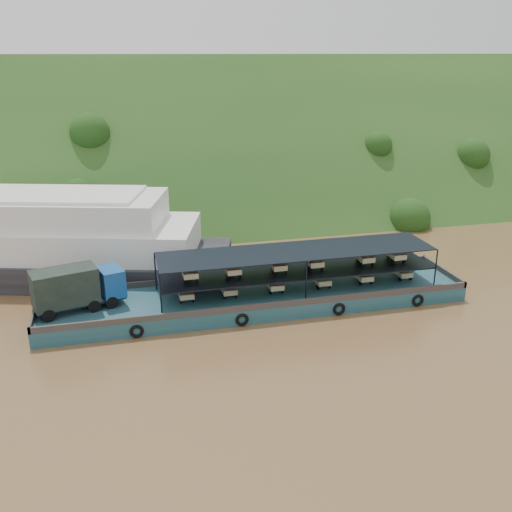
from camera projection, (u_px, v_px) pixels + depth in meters
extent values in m
plane|color=brown|center=(287.00, 301.00, 48.63)|extent=(160.00, 160.00, 0.00)
cube|color=#1A3A15|center=(214.00, 201.00, 81.51)|extent=(140.00, 39.60, 39.60)
cube|color=#16454D|center=(256.00, 299.00, 47.61)|extent=(35.00, 7.00, 1.20)
cube|color=#592D19|center=(247.00, 275.00, 50.43)|extent=(35.00, 0.20, 0.50)
cube|color=#592D19|center=(267.00, 306.00, 44.22)|extent=(35.00, 0.20, 0.50)
cube|color=#592D19|center=(443.00, 271.00, 51.31)|extent=(0.20, 7.00, 0.50)
cube|color=#592D19|center=(35.00, 311.00, 43.34)|extent=(0.20, 7.00, 0.50)
torus|color=black|center=(137.00, 331.00, 42.10)|extent=(1.06, 0.26, 1.06)
torus|color=black|center=(242.00, 320.00, 43.93)|extent=(1.06, 0.26, 1.06)
torus|color=black|center=(339.00, 309.00, 45.76)|extent=(1.06, 0.26, 1.06)
torus|color=black|center=(418.00, 300.00, 47.36)|extent=(1.06, 0.26, 1.06)
cylinder|color=black|center=(48.00, 315.00, 42.04)|extent=(1.05, 0.60, 0.99)
cylinder|color=black|center=(43.00, 305.00, 43.73)|extent=(1.05, 0.60, 0.99)
cylinder|color=black|center=(94.00, 306.00, 43.62)|extent=(1.05, 0.60, 0.99)
cylinder|color=black|center=(87.00, 296.00, 45.31)|extent=(1.05, 0.60, 0.99)
cylinder|color=black|center=(112.00, 302.00, 44.27)|extent=(1.05, 0.60, 0.99)
cylinder|color=black|center=(104.00, 293.00, 45.96)|extent=(1.05, 0.60, 0.99)
cube|color=black|center=(80.00, 301.00, 44.04)|extent=(7.06, 3.94, 0.20)
cube|color=navy|center=(111.00, 282.00, 44.87)|extent=(2.27, 2.74, 2.18)
cube|color=black|center=(121.00, 275.00, 45.13)|extent=(0.60, 1.92, 0.89)
cube|color=black|center=(65.00, 287.00, 43.09)|extent=(5.22, 3.59, 2.77)
cube|color=black|center=(297.00, 270.00, 47.65)|extent=(23.00, 5.00, 0.12)
cube|color=black|center=(297.00, 251.00, 47.10)|extent=(23.00, 5.00, 0.08)
cylinder|color=black|center=(161.00, 295.00, 42.74)|extent=(0.12, 0.12, 3.30)
cylinder|color=black|center=(155.00, 271.00, 47.31)|extent=(0.12, 0.12, 3.30)
cylinder|color=black|center=(306.00, 281.00, 45.37)|extent=(0.12, 0.12, 3.30)
cylinder|color=black|center=(288.00, 260.00, 49.94)|extent=(0.12, 0.12, 3.30)
cylinder|color=black|center=(436.00, 268.00, 48.00)|extent=(0.12, 0.12, 3.30)
cylinder|color=black|center=(407.00, 249.00, 52.57)|extent=(0.12, 0.12, 3.30)
cylinder|color=black|center=(184.00, 291.00, 46.94)|extent=(0.12, 0.52, 0.52)
cylinder|color=black|center=(181.00, 300.00, 45.18)|extent=(0.14, 0.52, 0.52)
cylinder|color=black|center=(193.00, 299.00, 45.41)|extent=(0.14, 0.52, 0.52)
cube|color=#CAB48E|center=(186.00, 294.00, 45.50)|extent=(1.15, 1.50, 0.44)
cube|color=#B4170C|center=(184.00, 287.00, 46.49)|extent=(0.55, 0.80, 0.80)
cube|color=#B4170C|center=(184.00, 282.00, 46.14)|extent=(0.50, 0.10, 0.10)
cylinder|color=black|center=(226.00, 287.00, 47.74)|extent=(0.12, 0.52, 0.52)
cylinder|color=black|center=(224.00, 296.00, 45.98)|extent=(0.14, 0.52, 0.52)
cylinder|color=black|center=(236.00, 295.00, 46.21)|extent=(0.14, 0.52, 0.52)
cube|color=#C2AB89|center=(229.00, 290.00, 46.30)|extent=(1.15, 1.50, 0.44)
cube|color=red|center=(226.00, 283.00, 47.29)|extent=(0.55, 0.80, 0.80)
cube|color=red|center=(227.00, 278.00, 46.94)|extent=(0.50, 0.10, 0.10)
cylinder|color=black|center=(271.00, 283.00, 48.64)|extent=(0.12, 0.52, 0.52)
cylinder|color=black|center=(271.00, 291.00, 46.88)|extent=(0.14, 0.52, 0.52)
cylinder|color=black|center=(282.00, 290.00, 47.11)|extent=(0.14, 0.52, 0.52)
cube|color=beige|center=(275.00, 285.00, 47.20)|extent=(1.15, 1.50, 0.44)
cube|color=red|center=(272.00, 278.00, 48.19)|extent=(0.55, 0.80, 0.80)
cube|color=red|center=(272.00, 274.00, 47.84)|extent=(0.50, 0.10, 0.10)
cylinder|color=black|center=(316.00, 278.00, 49.58)|extent=(0.12, 0.52, 0.52)
cylinder|color=black|center=(318.00, 287.00, 47.82)|extent=(0.14, 0.52, 0.52)
cylinder|color=black|center=(329.00, 285.00, 48.05)|extent=(0.14, 0.52, 0.52)
cube|color=#C6C18C|center=(322.00, 281.00, 48.14)|extent=(1.15, 1.50, 0.44)
cube|color=red|center=(318.00, 274.00, 49.13)|extent=(0.55, 0.80, 0.80)
cube|color=red|center=(319.00, 269.00, 48.78)|extent=(0.50, 0.10, 0.10)
cylinder|color=black|center=(357.00, 274.00, 50.46)|extent=(0.12, 0.52, 0.52)
cylinder|color=black|center=(360.00, 282.00, 48.70)|extent=(0.14, 0.52, 0.52)
cylinder|color=black|center=(371.00, 281.00, 48.93)|extent=(0.14, 0.52, 0.52)
cube|color=beige|center=(364.00, 277.00, 49.02)|extent=(1.15, 1.50, 0.44)
cube|color=red|center=(359.00, 270.00, 50.01)|extent=(0.55, 0.80, 0.80)
cube|color=red|center=(360.00, 265.00, 49.66)|extent=(0.50, 0.10, 0.10)
cylinder|color=black|center=(395.00, 271.00, 51.31)|extent=(0.12, 0.52, 0.52)
cylinder|color=black|center=(400.00, 278.00, 49.55)|extent=(0.14, 0.52, 0.52)
cylinder|color=black|center=(410.00, 277.00, 49.78)|extent=(0.14, 0.52, 0.52)
cube|color=#BBB484|center=(404.00, 273.00, 49.87)|extent=(1.15, 1.50, 0.44)
cube|color=#B60C13|center=(398.00, 266.00, 50.86)|extent=(0.55, 0.80, 0.80)
cube|color=#B60C13|center=(399.00, 262.00, 50.51)|extent=(0.50, 0.10, 0.10)
cylinder|color=black|center=(188.00, 271.00, 46.45)|extent=(0.12, 0.52, 0.52)
cylinder|color=black|center=(185.00, 280.00, 44.69)|extent=(0.14, 0.52, 0.52)
cylinder|color=black|center=(197.00, 279.00, 44.92)|extent=(0.14, 0.52, 0.52)
cube|color=beige|center=(190.00, 274.00, 45.01)|extent=(1.15, 1.50, 0.44)
cube|color=red|center=(188.00, 266.00, 46.00)|extent=(0.55, 0.80, 0.80)
cube|color=red|center=(188.00, 261.00, 45.65)|extent=(0.50, 0.10, 0.10)
cylinder|color=black|center=(229.00, 267.00, 47.24)|extent=(0.12, 0.52, 0.52)
cylinder|color=black|center=(228.00, 276.00, 45.48)|extent=(0.14, 0.52, 0.52)
cylinder|color=black|center=(240.00, 275.00, 45.71)|extent=(0.14, 0.52, 0.52)
cube|color=beige|center=(233.00, 270.00, 45.80)|extent=(1.15, 1.50, 0.44)
cube|color=red|center=(230.00, 263.00, 46.79)|extent=(0.55, 0.80, 0.80)
cube|color=red|center=(230.00, 258.00, 46.44)|extent=(0.50, 0.10, 0.10)
cylinder|color=black|center=(274.00, 264.00, 48.11)|extent=(0.12, 0.52, 0.52)
cylinder|color=black|center=(274.00, 272.00, 46.35)|extent=(0.14, 0.52, 0.52)
cylinder|color=black|center=(285.00, 270.00, 46.58)|extent=(0.14, 0.52, 0.52)
cube|color=tan|center=(278.00, 266.00, 46.67)|extent=(1.15, 1.50, 0.44)
cube|color=#B90C0C|center=(275.00, 259.00, 47.66)|extent=(0.55, 0.80, 0.80)
cube|color=#B90C0C|center=(275.00, 254.00, 47.31)|extent=(0.50, 0.10, 0.10)
cylinder|color=black|center=(309.00, 260.00, 48.84)|extent=(0.12, 0.52, 0.52)
cylinder|color=black|center=(311.00, 268.00, 47.08)|extent=(0.14, 0.52, 0.52)
cylinder|color=black|center=(322.00, 267.00, 47.31)|extent=(0.14, 0.52, 0.52)
cube|color=#C2B889|center=(315.00, 262.00, 47.40)|extent=(1.15, 1.50, 0.44)
cube|color=navy|center=(310.00, 256.00, 48.39)|extent=(0.55, 0.80, 0.80)
cube|color=navy|center=(311.00, 251.00, 48.04)|extent=(0.50, 0.10, 0.10)
cylinder|color=black|center=(358.00, 256.00, 49.88)|extent=(0.12, 0.52, 0.52)
cylinder|color=black|center=(361.00, 264.00, 48.12)|extent=(0.14, 0.52, 0.52)
cylinder|color=black|center=(372.00, 263.00, 48.35)|extent=(0.14, 0.52, 0.52)
cube|color=#C6BA8C|center=(365.00, 258.00, 48.44)|extent=(1.15, 1.50, 0.44)
cube|color=red|center=(360.00, 252.00, 49.43)|extent=(0.55, 0.80, 0.80)
cube|color=red|center=(361.00, 247.00, 49.08)|extent=(0.50, 0.10, 0.10)
cylinder|color=black|center=(389.00, 253.00, 50.55)|extent=(0.12, 0.52, 0.52)
cylinder|color=black|center=(393.00, 261.00, 48.79)|extent=(0.14, 0.52, 0.52)
cylinder|color=black|center=(404.00, 260.00, 49.02)|extent=(0.14, 0.52, 0.52)
cube|color=beige|center=(397.00, 255.00, 49.11)|extent=(1.15, 1.50, 0.44)
cube|color=beige|center=(391.00, 249.00, 50.10)|extent=(0.55, 0.80, 0.80)
cube|color=beige|center=(392.00, 244.00, 49.75)|extent=(0.50, 0.10, 0.10)
cube|color=black|center=(19.00, 263.00, 53.99)|extent=(40.82, 20.73, 2.38)
cube|color=silver|center=(15.00, 237.00, 53.13)|extent=(34.84, 18.09, 2.77)
cube|color=silver|center=(11.00, 209.00, 52.22)|extent=(28.85, 15.46, 2.58)
cube|color=silver|center=(8.00, 194.00, 51.74)|extent=(24.77, 13.39, 0.30)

